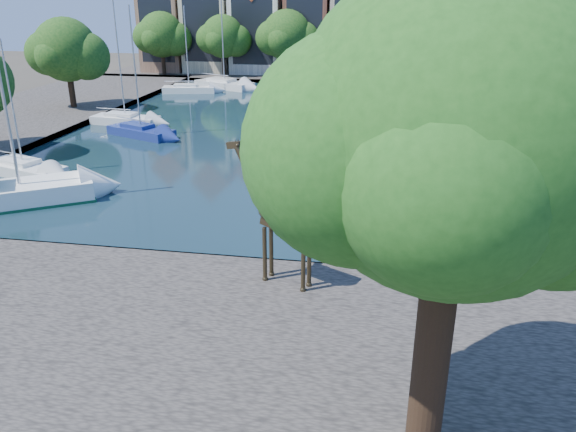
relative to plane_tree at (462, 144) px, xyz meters
name	(u,v)px	position (x,y,z in m)	size (l,w,h in m)	color
ground	(221,265)	(-7.62, 9.01, -7.67)	(160.00, 160.00, 0.00)	#38332B
water_basin	(304,131)	(-7.62, 33.01, -7.63)	(38.00, 50.00, 0.08)	black
near_quay	(153,366)	(-7.62, 2.01, -7.42)	(50.00, 14.00, 0.50)	#4F4945
far_quay	(339,74)	(-7.62, 65.01, -7.42)	(60.00, 16.00, 0.50)	#4F4945
left_quay	(18,117)	(-32.62, 33.01, -7.42)	(14.00, 52.00, 0.50)	#4F4945
plane_tree	(462,144)	(0.00, 0.00, 0.00)	(8.32, 6.40, 10.62)	#332114
townhouse_west_end	(168,16)	(-30.62, 64.99, -0.31)	(5.44, 9.18, 14.93)	#8E664D
townhouse_west_mid	(211,9)	(-24.62, 64.99, 0.56)	(5.94, 9.18, 16.79)	beige
townhouse_west_inner	(260,17)	(-18.12, 64.99, -0.32)	(6.43, 9.18, 15.15)	white
townhouse_center	(309,9)	(-11.62, 64.99, 0.69)	(5.44, 9.18, 16.93)	brown
townhouse_east_inner	(356,14)	(-5.62, 64.99, 0.06)	(5.94, 9.18, 15.79)	tan
townhouse_east_mid	(409,11)	(0.88, 64.99, 0.43)	(6.43, 9.18, 16.65)	#BCB5A1
townhouse_east_end	(462,20)	(7.38, 64.99, -0.56)	(5.44, 9.18, 14.43)	brown
far_tree_far_west	(162,36)	(-29.51, 59.50, -2.49)	(7.28, 5.60, 7.68)	#332114
far_tree_west	(224,38)	(-21.52, 59.50, -2.60)	(6.76, 5.20, 7.36)	#332114
far_tree_mid_west	(287,37)	(-13.51, 59.50, -2.38)	(7.80, 6.00, 8.00)	#332114
far_tree_mid_east	(354,39)	(-5.52, 59.50, -2.54)	(7.02, 5.40, 7.52)	#332114
far_tree_east	(422,39)	(2.49, 59.50, -2.43)	(7.54, 5.80, 7.84)	#332114
far_tree_far_east	(493,41)	(10.48, 59.50, -2.60)	(6.76, 5.20, 7.36)	#332114
side_tree_left_far	(67,52)	(-29.51, 37.00, -2.29)	(7.28, 5.60, 7.88)	#332114
giraffe_statue	(281,219)	(-4.77, 7.21, -4.71)	(3.39, 1.59, 5.01)	#332A19
sailboat_left_a	(23,167)	(-22.62, 18.61, -7.09)	(5.91, 3.65, 7.86)	silver
sailboat_left_b	(141,130)	(-19.62, 28.98, -7.08)	(5.84, 3.96, 9.43)	navy
sailboat_left_c	(125,118)	(-22.62, 32.76, -7.06)	(5.76, 2.51, 10.94)	silver
sailboat_left_d	(189,88)	(-22.62, 48.82, -7.08)	(5.90, 3.09, 8.95)	white
sailboat_left_e	(224,83)	(-19.62, 52.38, -7.01)	(7.42, 5.17, 9.53)	silver
sailboat_right_a	(537,187)	(6.86, 19.55, -7.04)	(6.92, 3.41, 11.64)	white
sailboat_right_b	(510,177)	(5.75, 21.11, -7.04)	(6.08, 2.62, 11.66)	navy
sailboat_right_c	(458,124)	(4.38, 34.64, -7.03)	(6.28, 3.97, 11.06)	white
sailboat_right_d	(478,102)	(7.38, 45.27, -7.09)	(5.26, 2.33, 7.79)	silver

